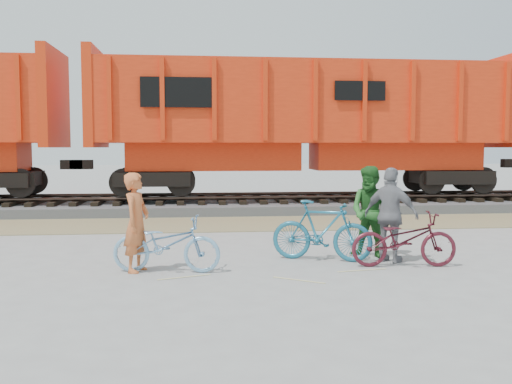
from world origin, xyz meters
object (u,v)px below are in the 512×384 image
Objects in this scene: bicycle_blue at (167,244)px; person_solo at (137,222)px; bicycle_teal at (322,231)px; person_man at (371,212)px; hopper_car_center at (306,120)px; person_woman at (391,215)px; bicycle_maroon at (404,239)px.

bicycle_blue is 1.09× the size of person_solo.
bicycle_teal is (2.80, 0.69, 0.08)m from bicycle_blue.
person_man is at bearing -61.63° from person_solo.
hopper_car_center reaches higher than person_woman.
person_solo is (-4.62, 0.09, 0.35)m from bicycle_maroon.
person_solo is at bearing 45.55° from person_woman.
bicycle_blue is 1.05× the size of person_woman.
bicycle_maroon is at bearing -90.22° from hopper_car_center.
hopper_car_center is at bearing -49.21° from person_woman.
hopper_car_center is 9.69m from bicycle_maroon.
hopper_car_center is at bearing 124.08° from person_man.
person_solo reaches higher than bicycle_teal.
hopper_car_center is 8.37× the size of person_solo.
person_man is at bearing -92.37° from hopper_car_center.
bicycle_maroon is 1.06× the size of person_woman.
hopper_car_center reaches higher than bicycle_teal.
hopper_car_center is 10.55m from bicycle_blue.
bicycle_maroon is (-0.04, -9.36, -2.52)m from hopper_car_center.
person_man reaches higher than person_woman.
person_woman is at bearing -29.43° from person_man.
person_solo reaches higher than bicycle_blue.
bicycle_blue is 4.06m from person_woman.
person_solo is at bearing 87.99° from bicycle_blue.
bicycle_teal is at bearing 28.61° from person_woman.
hopper_car_center is 7.52× the size of bicycle_teal.
person_woman reaches higher than bicycle_maroon.
person_man is at bearing -24.23° from person_woman.
bicycle_blue is 3.93m from person_man.
bicycle_blue is 1.04× the size of person_man.
bicycle_blue is at bearing -130.39° from person_man.
bicycle_maroon is at bearing -73.17° from person_solo.
hopper_car_center is 9.21m from person_woman.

